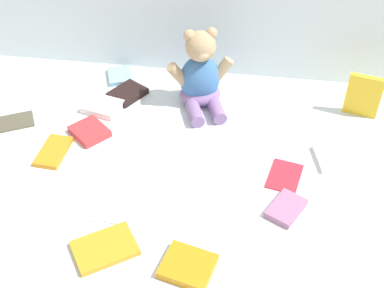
{
  "coord_description": "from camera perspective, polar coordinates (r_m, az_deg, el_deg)",
  "views": [
    {
      "loc": [
        0.12,
        -1.04,
        0.95
      ],
      "look_at": [
        -0.01,
        -0.1,
        0.1
      ],
      "focal_mm": 48.52,
      "sensor_mm": 36.0,
      "label": 1
    }
  ],
  "objects": [
    {
      "name": "book_case_5",
      "position": [
        1.48,
        -11.19,
        1.36
      ],
      "size": [
        0.13,
        0.13,
        0.02
      ],
      "primitive_type": "cube",
      "rotation": [
        0.0,
        0.0,
        0.85
      ],
      "color": "red",
      "rests_on": "ground_plane"
    },
    {
      "name": "book_case_12",
      "position": [
        1.42,
        15.12,
        -1.61
      ],
      "size": [
        0.1,
        0.12,
        0.01
      ],
      "primitive_type": "cube",
      "rotation": [
        0.0,
        0.0,
        3.37
      ],
      "color": "white",
      "rests_on": "ground_plane"
    },
    {
      "name": "book_case_9",
      "position": [
        1.44,
        -14.99,
        -0.8
      ],
      "size": [
        0.08,
        0.13,
        0.01
      ],
      "primitive_type": "cube",
      "rotation": [
        0.0,
        0.0,
        6.22
      ],
      "color": "orange",
      "rests_on": "ground_plane"
    },
    {
      "name": "book_case_11",
      "position": [
        1.35,
        10.15,
        -3.44
      ],
      "size": [
        0.1,
        0.13,
        0.01
      ],
      "primitive_type": "cube",
      "rotation": [
        0.0,
        0.0,
        6.07
      ],
      "color": "red",
      "rests_on": "ground_plane"
    },
    {
      "name": "book_case_0",
      "position": [
        1.2,
        -9.57,
        -11.22
      ],
      "size": [
        0.17,
        0.16,
        0.01
      ],
      "primitive_type": "cube",
      "rotation": [
        0.0,
        0.0,
        2.16
      ],
      "color": "gold",
      "rests_on": "ground_plane"
    },
    {
      "name": "ground_plane",
      "position": [
        1.42,
        0.92,
        -0.38
      ],
      "size": [
        3.2,
        3.2,
        0.0
      ],
      "primitive_type": "plane",
      "color": "silver"
    },
    {
      "name": "book_case_1",
      "position": [
        1.58,
        -19.39,
        2.28
      ],
      "size": [
        0.15,
        0.13,
        0.01
      ],
      "primitive_type": "cube",
      "rotation": [
        0.0,
        0.0,
        5.18
      ],
      "color": "brown",
      "rests_on": "ground_plane"
    },
    {
      "name": "book_case_4",
      "position": [
        1.61,
        -7.1,
        5.56
      ],
      "size": [
        0.13,
        0.13,
        0.02
      ],
      "primitive_type": "cube",
      "rotation": [
        0.0,
        0.0,
        2.58
      ],
      "color": "black",
      "rests_on": "ground_plane"
    },
    {
      "name": "book_case_7",
      "position": [
        1.57,
        18.32,
        5.05
      ],
      "size": [
        0.1,
        0.04,
        0.13
      ],
      "primitive_type": "cube",
      "rotation": [
        -0.0,
        0.0,
        -0.24
      ],
      "color": "yellow",
      "rests_on": "ground_plane"
    },
    {
      "name": "book_case_8",
      "position": [
        1.27,
        10.3,
        -6.97
      ],
      "size": [
        0.11,
        0.12,
        0.02
      ],
      "primitive_type": "cube",
      "rotation": [
        0.0,
        0.0,
        2.65
      ],
      "color": "#A86C97",
      "rests_on": "ground_plane"
    },
    {
      "name": "book_case_10",
      "position": [
        1.27,
        -9.02,
        -6.92
      ],
      "size": [
        0.07,
        0.09,
        0.01
      ],
      "primitive_type": "cube",
      "rotation": [
        0.0,
        0.0,
        3.14
      ],
      "color": "white",
      "rests_on": "ground_plane"
    },
    {
      "name": "teddy_bear",
      "position": [
        1.52,
        0.94,
        7.33
      ],
      "size": [
        0.2,
        0.2,
        0.24
      ],
      "rotation": [
        0.0,
        0.0,
        0.35
      ],
      "color": "#3F72B2",
      "rests_on": "ground_plane"
    },
    {
      "name": "book_case_3",
      "position": [
        1.69,
        -7.93,
        7.45
      ],
      "size": [
        0.1,
        0.11,
        0.01
      ],
      "primitive_type": "cube",
      "rotation": [
        0.0,
        0.0,
        0.35
      ],
      "color": "#8BBAE3",
      "rests_on": "ground_plane"
    },
    {
      "name": "book_case_2",
      "position": [
        1.56,
        -9.81,
        4.09
      ],
      "size": [
        0.12,
        0.11,
        0.02
      ],
      "primitive_type": "cube",
      "rotation": [
        0.0,
        0.0,
        4.46
      ],
      "color": "white",
      "rests_on": "ground_plane"
    },
    {
      "name": "book_case_6",
      "position": [
        1.15,
        -0.45,
        -13.3
      ],
      "size": [
        0.13,
        0.12,
        0.02
      ],
      "primitive_type": "cube",
      "rotation": [
        0.0,
        0.0,
        1.33
      ],
      "color": "orange",
      "rests_on": "ground_plane"
    }
  ]
}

